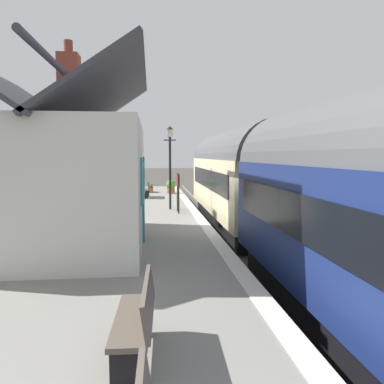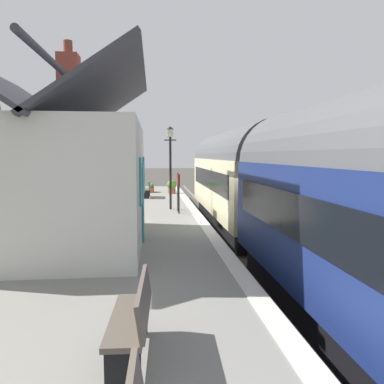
# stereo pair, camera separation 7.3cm
# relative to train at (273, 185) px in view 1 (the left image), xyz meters

# --- Properties ---
(ground_plane) EXTENTS (160.00, 160.00, 0.00)m
(ground_plane) POSITION_rel_train_xyz_m (0.19, 0.90, -2.22)
(ground_plane) COLOR #423D38
(platform) EXTENTS (32.00, 6.40, 0.88)m
(platform) POSITION_rel_train_xyz_m (0.19, 5.10, -1.78)
(platform) COLOR gray
(platform) RESTS_ON ground
(platform_edge_coping) EXTENTS (32.00, 0.36, 0.02)m
(platform_edge_coping) POSITION_rel_train_xyz_m (0.19, 2.08, -1.33)
(platform_edge_coping) COLOR beige
(platform_edge_coping) RESTS_ON platform
(rail_near) EXTENTS (52.00, 0.08, 0.14)m
(rail_near) POSITION_rel_train_xyz_m (0.19, -0.72, -2.15)
(rail_near) COLOR gray
(rail_near) RESTS_ON ground
(rail_far) EXTENTS (52.00, 0.08, 0.14)m
(rail_far) POSITION_rel_train_xyz_m (0.19, 0.72, -2.15)
(rail_far) COLOR gray
(rail_far) RESTS_ON ground
(train) EXTENTS (20.83, 2.73, 4.32)m
(train) POSITION_rel_train_xyz_m (0.00, 0.00, 0.00)
(train) COLOR black
(train) RESTS_ON ground
(station_building) EXTENTS (6.14, 4.19, 5.40)m
(station_building) POSITION_rel_train_xyz_m (-1.67, 6.03, 0.33)
(station_building) COLOR silver
(station_building) RESTS_ON platform
(bench_near_building) EXTENTS (1.42, 0.49, 0.88)m
(bench_near_building) POSITION_rel_train_xyz_m (-7.39, 3.99, -0.86)
(bench_near_building) COLOR brown
(bench_near_building) RESTS_ON platform
(bench_mid_platform) EXTENTS (1.41, 0.47, 0.88)m
(bench_mid_platform) POSITION_rel_train_xyz_m (8.93, 4.08, -0.86)
(bench_mid_platform) COLOR brown
(bench_mid_platform) RESTS_ON platform
(planter_edge_near) EXTENTS (0.88, 0.32, 0.56)m
(planter_edge_near) POSITION_rel_train_xyz_m (11.83, 3.87, -1.07)
(planter_edge_near) COLOR #9E5138
(planter_edge_near) RESTS_ON platform
(planter_bench_left) EXTENTS (0.59, 0.59, 0.82)m
(planter_bench_left) POSITION_rel_train_xyz_m (11.00, 2.66, -0.91)
(planter_bench_left) COLOR #9E5138
(planter_bench_left) RESTS_ON platform
(planter_under_sign) EXTENTS (0.78, 0.32, 0.61)m
(planter_under_sign) POSITION_rel_train_xyz_m (3.42, 6.34, -1.05)
(planter_under_sign) COLOR black
(planter_under_sign) RESTS_ON platform
(lamp_post_platform) EXTENTS (0.32, 0.50, 3.50)m
(lamp_post_platform) POSITION_rel_train_xyz_m (4.35, 3.03, 1.12)
(lamp_post_platform) COLOR black
(lamp_post_platform) RESTS_ON platform
(station_sign_board) EXTENTS (0.96, 0.06, 1.57)m
(station_sign_board) POSITION_rel_train_xyz_m (3.42, 2.76, -0.15)
(station_sign_board) COLOR black
(station_sign_board) RESTS_ON platform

